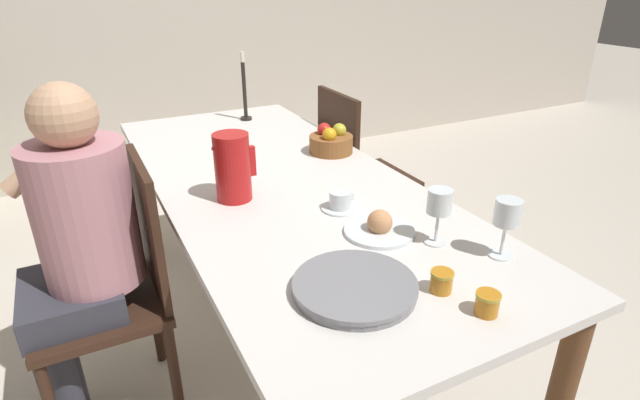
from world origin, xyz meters
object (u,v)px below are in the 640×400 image
object	(u,v)px
teacup_near_person	(340,202)
jam_jar_amber	(487,302)
bread_plate	(379,227)
fruit_bowl	(331,142)
jam_jar_red	(442,280)
person_seated	(78,238)
wine_glass_water	(507,215)
wine_glass_juice	(439,205)
candlestick_tall	(245,94)
chair_opposite	(357,172)
serving_tray	(355,287)
chair_person_side	(120,288)
red_pitcher	(233,167)

from	to	relation	value
teacup_near_person	jam_jar_amber	xyz separation A→B (m)	(0.03, -0.64, 0.00)
bread_plate	fruit_bowl	bearing A→B (deg)	73.00
jam_jar_red	person_seated	bearing A→B (deg)	135.43
bread_plate	jam_jar_red	world-z (taller)	bread_plate
bread_plate	jam_jar_amber	xyz separation A→B (m)	(0.01, -0.44, 0.01)
wine_glass_water	wine_glass_juice	size ratio (longest dim) A/B	1.02
wine_glass_water	teacup_near_person	world-z (taller)	wine_glass_water
candlestick_tall	chair_opposite	bearing A→B (deg)	-39.71
serving_tray	fruit_bowl	size ratio (longest dim) A/B	1.65
chair_person_side	bread_plate	world-z (taller)	chair_person_side
wine_glass_water	jam_jar_amber	distance (m)	0.30
red_pitcher	fruit_bowl	size ratio (longest dim) A/B	1.24
wine_glass_water	bread_plate	distance (m)	0.37
chair_opposite	red_pitcher	bearing A→B (deg)	-56.64
red_pitcher	bread_plate	world-z (taller)	red_pitcher
person_seated	wine_glass_juice	bearing A→B (deg)	-121.82
chair_opposite	candlestick_tall	world-z (taller)	candlestick_tall
chair_person_side	wine_glass_water	distance (m)	1.25
candlestick_tall	fruit_bowl	bearing A→B (deg)	-76.89
jam_jar_amber	jam_jar_red	bearing A→B (deg)	106.41
red_pitcher	jam_jar_amber	size ratio (longest dim) A/B	4.06
serving_tray	fruit_bowl	xyz separation A→B (m)	(0.44, 0.94, 0.03)
person_seated	teacup_near_person	size ratio (longest dim) A/B	9.68
red_pitcher	candlestick_tall	size ratio (longest dim) A/B	0.67
wine_glass_water	person_seated	bearing A→B (deg)	145.42
candlestick_tall	person_seated	bearing A→B (deg)	-133.76
serving_tray	jam_jar_red	size ratio (longest dim) A/B	5.39
chair_person_side	chair_opposite	world-z (taller)	same
serving_tray	fruit_bowl	bearing A→B (deg)	64.93
red_pitcher	bread_plate	bearing A→B (deg)	-54.76
fruit_bowl	wine_glass_water	bearing A→B (deg)	-89.43
serving_tray	chair_opposite	bearing A→B (deg)	58.35
teacup_near_person	chair_person_side	bearing A→B (deg)	160.28
chair_opposite	person_seated	size ratio (longest dim) A/B	0.78
jam_jar_amber	fruit_bowl	world-z (taller)	fruit_bowl
wine_glass_water	jam_jar_red	world-z (taller)	wine_glass_water
candlestick_tall	jam_jar_amber	bearing A→B (deg)	-91.84
chair_opposite	bread_plate	distance (m)	1.15
bread_plate	jam_jar_red	size ratio (longest dim) A/B	3.72
chair_opposite	teacup_near_person	xyz separation A→B (m)	(-0.55, -0.79, 0.28)
bread_plate	candlestick_tall	size ratio (longest dim) A/B	0.61
person_seated	teacup_near_person	distance (m)	0.84
chair_opposite	candlestick_tall	size ratio (longest dim) A/B	2.68
jam_jar_amber	jam_jar_red	size ratio (longest dim) A/B	1.00
chair_opposite	jam_jar_red	bearing A→B (deg)	-23.07
jam_jar_red	bread_plate	bearing A→B (deg)	84.72
chair_person_side	chair_opposite	distance (m)	1.37
person_seated	serving_tray	bearing A→B (deg)	-138.96
chair_opposite	teacup_near_person	distance (m)	1.00
bread_plate	fruit_bowl	xyz separation A→B (m)	(0.22, 0.71, 0.03)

